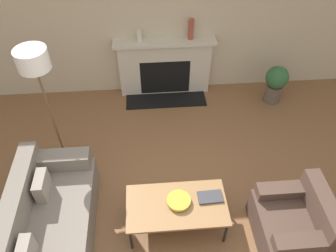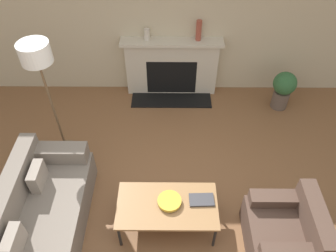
{
  "view_description": "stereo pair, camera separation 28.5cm",
  "coord_description": "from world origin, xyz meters",
  "px_view_note": "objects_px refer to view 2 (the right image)",
  "views": [
    {
      "loc": [
        -0.16,
        -1.97,
        3.73
      ],
      "look_at": [
        0.1,
        1.31,
        0.45
      ],
      "focal_mm": 35.0,
      "sensor_mm": 36.0,
      "label": 1
    },
    {
      "loc": [
        0.12,
        -1.98,
        3.73
      ],
      "look_at": [
        0.1,
        1.31,
        0.45
      ],
      "focal_mm": 35.0,
      "sensor_mm": 36.0,
      "label": 2
    }
  ],
  "objects_px": {
    "armchair_near": "(285,233)",
    "bowl": "(169,201)",
    "floor_lamp": "(39,65)",
    "couch": "(40,219)",
    "book": "(202,200)",
    "potted_plant": "(283,88)",
    "mantel_vase_center_left": "(199,30)",
    "mantel_vase_left": "(147,34)",
    "fireplace": "(172,68)",
    "coffee_table": "(167,206)"
  },
  "relations": [
    {
      "from": "coffee_table",
      "to": "potted_plant",
      "type": "distance_m",
      "value": 2.92
    },
    {
      "from": "book",
      "to": "mantel_vase_center_left",
      "type": "xyz_separation_m",
      "value": [
        0.07,
        2.58,
        0.75
      ]
    },
    {
      "from": "coffee_table",
      "to": "mantel_vase_center_left",
      "type": "bearing_deg",
      "value": 79.93
    },
    {
      "from": "armchair_near",
      "to": "floor_lamp",
      "type": "distance_m",
      "value": 3.44
    },
    {
      "from": "couch",
      "to": "mantel_vase_left",
      "type": "xyz_separation_m",
      "value": [
        1.13,
        2.75,
        0.82
      ]
    },
    {
      "from": "couch",
      "to": "mantel_vase_center_left",
      "type": "xyz_separation_m",
      "value": [
        1.94,
        2.75,
        0.89
      ]
    },
    {
      "from": "couch",
      "to": "potted_plant",
      "type": "relative_size",
      "value": 2.7
    },
    {
      "from": "bowl",
      "to": "mantel_vase_center_left",
      "type": "distance_m",
      "value": 2.75
    },
    {
      "from": "fireplace",
      "to": "potted_plant",
      "type": "height_order",
      "value": "fireplace"
    },
    {
      "from": "fireplace",
      "to": "armchair_near",
      "type": "distance_m",
      "value": 3.16
    },
    {
      "from": "fireplace",
      "to": "bowl",
      "type": "distance_m",
      "value": 2.6
    },
    {
      "from": "bowl",
      "to": "mantel_vase_left",
      "type": "distance_m",
      "value": 2.72
    },
    {
      "from": "couch",
      "to": "fireplace",
      "type": "bearing_deg",
      "value": -29.14
    },
    {
      "from": "book",
      "to": "floor_lamp",
      "type": "xyz_separation_m",
      "value": [
        -1.93,
        1.16,
        1.07
      ]
    },
    {
      "from": "fireplace",
      "to": "book",
      "type": "height_order",
      "value": "fireplace"
    },
    {
      "from": "couch",
      "to": "mantel_vase_center_left",
      "type": "distance_m",
      "value": 3.49
    },
    {
      "from": "book",
      "to": "mantel_vase_center_left",
      "type": "bearing_deg",
      "value": 86.45
    },
    {
      "from": "floor_lamp",
      "to": "mantel_vase_left",
      "type": "xyz_separation_m",
      "value": [
        1.19,
        1.42,
        -0.39
      ]
    },
    {
      "from": "floor_lamp",
      "to": "mantel_vase_center_left",
      "type": "distance_m",
      "value": 2.47
    },
    {
      "from": "book",
      "to": "mantel_vase_left",
      "type": "relative_size",
      "value": 1.55
    },
    {
      "from": "coffee_table",
      "to": "book",
      "type": "xyz_separation_m",
      "value": [
        0.4,
        0.06,
        0.04
      ]
    },
    {
      "from": "armchair_near",
      "to": "coffee_table",
      "type": "distance_m",
      "value": 1.35
    },
    {
      "from": "bowl",
      "to": "book",
      "type": "height_order",
      "value": "bowl"
    },
    {
      "from": "couch",
      "to": "book",
      "type": "distance_m",
      "value": 1.89
    },
    {
      "from": "couch",
      "to": "potted_plant",
      "type": "height_order",
      "value": "couch"
    },
    {
      "from": "mantel_vase_center_left",
      "to": "potted_plant",
      "type": "height_order",
      "value": "mantel_vase_center_left"
    },
    {
      "from": "book",
      "to": "fireplace",
      "type": "bearing_deg",
      "value": 95.74
    },
    {
      "from": "coffee_table",
      "to": "bowl",
      "type": "height_order",
      "value": "bowl"
    },
    {
      "from": "fireplace",
      "to": "book",
      "type": "xyz_separation_m",
      "value": [
        0.35,
        -2.56,
        -0.06
      ]
    },
    {
      "from": "book",
      "to": "potted_plant",
      "type": "bearing_deg",
      "value": 53.47
    },
    {
      "from": "mantel_vase_center_left",
      "to": "armchair_near",
      "type": "bearing_deg",
      "value": -73.57
    },
    {
      "from": "armchair_near",
      "to": "bowl",
      "type": "bearing_deg",
      "value": -102.55
    },
    {
      "from": "armchair_near",
      "to": "mantel_vase_center_left",
      "type": "bearing_deg",
      "value": -163.57
    },
    {
      "from": "coffee_table",
      "to": "potted_plant",
      "type": "xyz_separation_m",
      "value": [
        1.89,
        2.23,
        -0.01
      ]
    },
    {
      "from": "bowl",
      "to": "floor_lamp",
      "type": "distance_m",
      "value": 2.22
    },
    {
      "from": "mantel_vase_left",
      "to": "mantel_vase_center_left",
      "type": "xyz_separation_m",
      "value": [
        0.81,
        0.0,
        0.07
      ]
    },
    {
      "from": "floor_lamp",
      "to": "couch",
      "type": "bearing_deg",
      "value": -87.6
    },
    {
      "from": "book",
      "to": "mantel_vase_center_left",
      "type": "relative_size",
      "value": 0.89
    },
    {
      "from": "book",
      "to": "coffee_table",
      "type": "bearing_deg",
      "value": -173.02
    },
    {
      "from": "fireplace",
      "to": "couch",
      "type": "relative_size",
      "value": 0.91
    },
    {
      "from": "armchair_near",
      "to": "book",
      "type": "xyz_separation_m",
      "value": [
        -0.93,
        0.32,
        0.16
      ]
    },
    {
      "from": "armchair_near",
      "to": "coffee_table",
      "type": "height_order",
      "value": "armchair_near"
    },
    {
      "from": "fireplace",
      "to": "mantel_vase_left",
      "type": "distance_m",
      "value": 0.74
    },
    {
      "from": "bowl",
      "to": "floor_lamp",
      "type": "bearing_deg",
      "value": 142.59
    },
    {
      "from": "fireplace",
      "to": "floor_lamp",
      "type": "xyz_separation_m",
      "value": [
        -1.58,
        -1.4,
        1.01
      ]
    },
    {
      "from": "fireplace",
      "to": "armchair_near",
      "type": "height_order",
      "value": "fireplace"
    },
    {
      "from": "mantel_vase_left",
      "to": "floor_lamp",
      "type": "bearing_deg",
      "value": -129.9
    },
    {
      "from": "floor_lamp",
      "to": "mantel_vase_left",
      "type": "bearing_deg",
      "value": 50.1
    },
    {
      "from": "couch",
      "to": "floor_lamp",
      "type": "relative_size",
      "value": 1.02
    },
    {
      "from": "couch",
      "to": "floor_lamp",
      "type": "bearing_deg",
      "value": 2.4
    }
  ]
}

